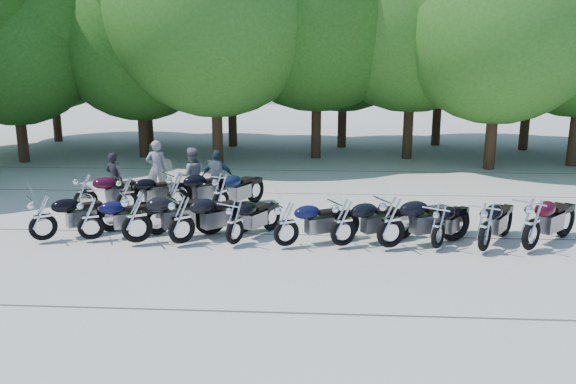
# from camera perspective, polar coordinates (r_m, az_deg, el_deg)

# --- Properties ---
(ground) EXTENTS (90.00, 90.00, 0.00)m
(ground) POSITION_cam_1_polar(r_m,az_deg,el_deg) (12.71, -0.42, -6.37)
(ground) COLOR #A39E93
(ground) RESTS_ON ground
(tree_1) EXTENTS (6.97, 6.97, 8.55)m
(tree_1) POSITION_cam_1_polar(r_m,az_deg,el_deg) (26.54, -26.26, 13.59)
(tree_1) COLOR #3A2614
(tree_1) RESTS_ON ground
(tree_2) EXTENTS (7.31, 7.31, 8.97)m
(tree_2) POSITION_cam_1_polar(r_m,az_deg,el_deg) (26.10, -15.03, 15.04)
(tree_2) COLOR #3A2614
(tree_2) RESTS_ON ground
(tree_3) EXTENTS (8.70, 8.70, 10.67)m
(tree_3) POSITION_cam_1_polar(r_m,az_deg,el_deg) (23.70, -7.55, 18.05)
(tree_3) COLOR #3A2614
(tree_3) RESTS_ON ground
(tree_4) EXTENTS (9.13, 9.13, 11.20)m
(tree_4) POSITION_cam_1_polar(r_m,az_deg,el_deg) (25.16, 3.02, 18.56)
(tree_4) COLOR #3A2614
(tree_4) RESTS_ON ground
(tree_5) EXTENTS (9.04, 9.04, 11.10)m
(tree_5) POSITION_cam_1_polar(r_m,az_deg,el_deg) (25.54, 12.68, 18.05)
(tree_5) COLOR #3A2614
(tree_5) RESTS_ON ground
(tree_6) EXTENTS (8.00, 8.00, 9.82)m
(tree_6) POSITION_cam_1_polar(r_m,az_deg,el_deg) (23.79, 20.80, 16.09)
(tree_6) COLOR #3A2614
(tree_6) RESTS_ON ground
(tree_9) EXTENTS (7.59, 7.59, 9.32)m
(tree_9) POSITION_cam_1_polar(r_m,az_deg,el_deg) (32.87, -23.12, 14.33)
(tree_9) COLOR #3A2614
(tree_9) RESTS_ON ground
(tree_10) EXTENTS (7.78, 7.78, 9.55)m
(tree_10) POSITION_cam_1_polar(r_m,az_deg,el_deg) (30.36, -14.47, 15.39)
(tree_10) COLOR #3A2614
(tree_10) RESTS_ON ground
(tree_11) EXTENTS (7.56, 7.56, 9.28)m
(tree_11) POSITION_cam_1_polar(r_m,az_deg,el_deg) (28.78, -5.85, 15.55)
(tree_11) COLOR #3A2614
(tree_11) RESTS_ON ground
(tree_12) EXTENTS (7.88, 7.88, 9.67)m
(tree_12) POSITION_cam_1_polar(r_m,az_deg,el_deg) (28.47, 5.72, 16.04)
(tree_12) COLOR #3A2614
(tree_12) RESTS_ON ground
(tree_13) EXTENTS (8.31, 8.31, 10.20)m
(tree_13) POSITION_cam_1_polar(r_m,az_deg,el_deg) (30.06, 15.41, 16.10)
(tree_13) COLOR #3A2614
(tree_13) RESTS_ON ground
(tree_14) EXTENTS (8.02, 8.02, 9.84)m
(tree_14) POSITION_cam_1_polar(r_m,az_deg,el_deg) (29.76, 23.74, 15.11)
(tree_14) COLOR #3A2614
(tree_14) RESTS_ON ground
(motorcycle_0) EXTENTS (2.22, 1.96, 1.29)m
(motorcycle_0) POSITION_cam_1_polar(r_m,az_deg,el_deg) (14.54, -23.70, -2.33)
(motorcycle_0) COLOR black
(motorcycle_0) RESTS_ON ground
(motorcycle_1) EXTENTS (2.24, 1.54, 1.23)m
(motorcycle_1) POSITION_cam_1_polar(r_m,az_deg,el_deg) (14.20, -19.43, -2.45)
(motorcycle_1) COLOR black
(motorcycle_1) RESTS_ON ground
(motorcycle_2) EXTENTS (2.57, 2.00, 1.44)m
(motorcycle_2) POSITION_cam_1_polar(r_m,az_deg,el_deg) (13.58, -15.13, -2.38)
(motorcycle_2) COLOR black
(motorcycle_2) RESTS_ON ground
(motorcycle_3) EXTENTS (2.27, 2.14, 1.36)m
(motorcycle_3) POSITION_cam_1_polar(r_m,az_deg,el_deg) (13.31, -10.79, -2.65)
(motorcycle_3) COLOR black
(motorcycle_3) RESTS_ON ground
(motorcycle_4) EXTENTS (1.60, 2.20, 1.22)m
(motorcycle_4) POSITION_cam_1_polar(r_m,az_deg,el_deg) (13.13, -5.45, -3.01)
(motorcycle_4) COLOR black
(motorcycle_4) RESTS_ON ground
(motorcycle_5) EXTENTS (2.27, 1.64, 1.25)m
(motorcycle_5) POSITION_cam_1_polar(r_m,az_deg,el_deg) (12.92, -0.17, -3.14)
(motorcycle_5) COLOR black
(motorcycle_5) RESTS_ON ground
(motorcycle_6) EXTENTS (2.37, 1.74, 1.31)m
(motorcycle_6) POSITION_cam_1_polar(r_m,az_deg,el_deg) (12.98, 5.65, -2.99)
(motorcycle_6) COLOR black
(motorcycle_6) RESTS_ON ground
(motorcycle_7) EXTENTS (2.60, 1.81, 1.42)m
(motorcycle_7) POSITION_cam_1_polar(r_m,az_deg,el_deg) (12.98, 10.44, -2.88)
(motorcycle_7) COLOR black
(motorcycle_7) RESTS_ON ground
(motorcycle_8) EXTENTS (1.71, 2.13, 1.20)m
(motorcycle_8) POSITION_cam_1_polar(r_m,az_deg,el_deg) (13.24, 15.05, -3.30)
(motorcycle_8) COLOR black
(motorcycle_8) RESTS_ON ground
(motorcycle_9) EXTENTS (1.84, 2.35, 1.32)m
(motorcycle_9) POSITION_cam_1_polar(r_m,az_deg,el_deg) (13.32, 19.43, -3.25)
(motorcycle_9) COLOR black
(motorcycle_9) RESTS_ON ground
(motorcycle_10) EXTENTS (2.31, 2.32, 1.42)m
(motorcycle_10) POSITION_cam_1_polar(r_m,az_deg,el_deg) (13.75, 23.57, -2.89)
(motorcycle_10) COLOR #390712
(motorcycle_10) RESTS_ON ground
(motorcycle_11) EXTENTS (2.35, 1.73, 1.30)m
(motorcycle_11) POSITION_cam_1_polar(r_m,az_deg,el_deg) (16.87, -19.93, 0.04)
(motorcycle_11) COLOR #340719
(motorcycle_11) RESTS_ON ground
(motorcycle_12) EXTENTS (2.18, 1.79, 1.24)m
(motorcycle_12) POSITION_cam_1_polar(r_m,az_deg,el_deg) (16.49, -16.04, -0.09)
(motorcycle_12) COLOR black
(motorcycle_12) RESTS_ON ground
(motorcycle_13) EXTENTS (2.29, 2.07, 1.34)m
(motorcycle_13) POSITION_cam_1_polar(r_m,az_deg,el_deg) (16.26, -11.23, 0.18)
(motorcycle_13) COLOR black
(motorcycle_13) RESTS_ON ground
(motorcycle_14) EXTENTS (1.75, 2.47, 1.36)m
(motorcycle_14) POSITION_cam_1_polar(r_m,az_deg,el_deg) (15.76, -6.88, -0.04)
(motorcycle_14) COLOR black
(motorcycle_14) RESTS_ON ground
(rider_0) EXTENTS (0.67, 0.54, 1.59)m
(rider_0) POSITION_cam_1_polar(r_m,az_deg,el_deg) (17.80, -17.20, 1.36)
(rider_0) COLOR black
(rider_0) RESTS_ON ground
(rider_1) EXTENTS (1.02, 0.92, 1.72)m
(rider_1) POSITION_cam_1_polar(r_m,az_deg,el_deg) (17.30, -9.76, 1.65)
(rider_1) COLOR gray
(rider_1) RESTS_ON ground
(rider_2) EXTENTS (0.98, 0.41, 1.67)m
(rider_2) POSITION_cam_1_polar(r_m,az_deg,el_deg) (17.02, -7.17, 1.47)
(rider_2) COLOR #1F3541
(rider_2) RESTS_ON ground
(rider_3) EXTENTS (0.74, 0.56, 1.82)m
(rider_3) POSITION_cam_1_polar(r_m,az_deg,el_deg) (18.43, -13.17, 2.35)
(rider_3) COLOR gray
(rider_3) RESTS_ON ground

